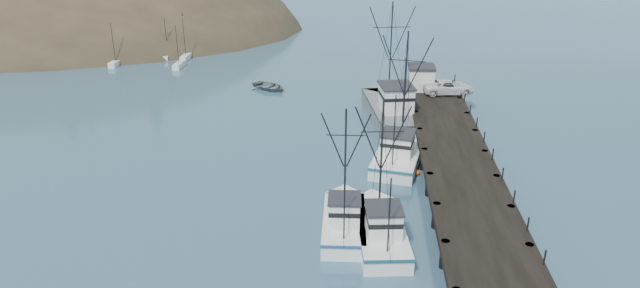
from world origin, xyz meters
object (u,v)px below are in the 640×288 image
object	(u,v)px
trawler_near	(380,229)
pier_shed	(421,77)
motorboat	(269,89)
pier	(454,153)
pickup_truck	(449,87)
trawler_mid	(344,220)
trawler_far	(400,151)
work_vessel	(391,109)

from	to	relation	value
trawler_near	pier_shed	size ratio (longest dim) A/B	3.20
pier_shed	motorboat	xyz separation A→B (m)	(-18.65, 4.97, -3.42)
pier	pier_shed	world-z (taller)	pier_shed
pier_shed	pickup_truck	xyz separation A→B (m)	(3.00, -1.59, -0.61)
trawler_near	trawler_mid	size ratio (longest dim) A/B	1.10
pier	trawler_near	distance (m)	13.66
motorboat	pickup_truck	bearing A→B (deg)	-70.33
trawler_far	motorboat	world-z (taller)	trawler_far
trawler_mid	pier_shed	xyz separation A→B (m)	(7.68, 28.88, 2.60)
trawler_near	pickup_truck	distance (m)	29.53
pier_shed	motorboat	world-z (taller)	pier_shed
pier	pickup_truck	world-z (taller)	pickup_truck
trawler_mid	pickup_truck	xyz separation A→B (m)	(10.68, 27.28, 1.99)
trawler_near	work_vessel	distance (m)	24.67
trawler_far	motorboat	distance (m)	26.11
trawler_mid	trawler_near	bearing A→B (deg)	-22.09
trawler_far	motorboat	size ratio (longest dim) A/B	2.33
trawler_far	pickup_truck	distance (m)	15.75
pickup_truck	pier	bearing A→B (deg)	167.26
pickup_truck	pier_shed	bearing A→B (deg)	54.50
pier	pickup_truck	distance (m)	16.51
trawler_near	motorboat	distance (m)	37.42
pier	pickup_truck	size ratio (longest dim) A/B	7.59
pier	pier_shed	xyz separation A→B (m)	(-1.50, 18.00, 1.73)
pier_shed	trawler_mid	bearing A→B (deg)	-104.88
work_vessel	pickup_truck	xyz separation A→B (m)	(6.55, 3.69, 1.58)
trawler_mid	trawler_far	distance (m)	13.69
pickup_truck	motorboat	distance (m)	22.79
work_vessel	pickup_truck	size ratio (longest dim) A/B	2.66
trawler_mid	work_vessel	distance (m)	23.95
motorboat	pier	bearing A→B (deg)	-102.20
trawler_mid	trawler_far	bearing A→B (deg)	70.43
pier	pickup_truck	bearing A→B (deg)	84.78
trawler_mid	work_vessel	bearing A→B (deg)	80.09
trawler_mid	pier_shed	size ratio (longest dim) A/B	2.91
trawler_far	pier_shed	size ratio (longest dim) A/B	3.76
pier	pier_shed	size ratio (longest dim) A/B	13.75
trawler_near	pickup_truck	size ratio (longest dim) A/B	1.76
motorboat	work_vessel	bearing A→B (deg)	-87.66
motorboat	pier_shed	bearing A→B (deg)	-68.38
trawler_near	work_vessel	bearing A→B (deg)	86.33
work_vessel	pier	bearing A→B (deg)	-68.32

